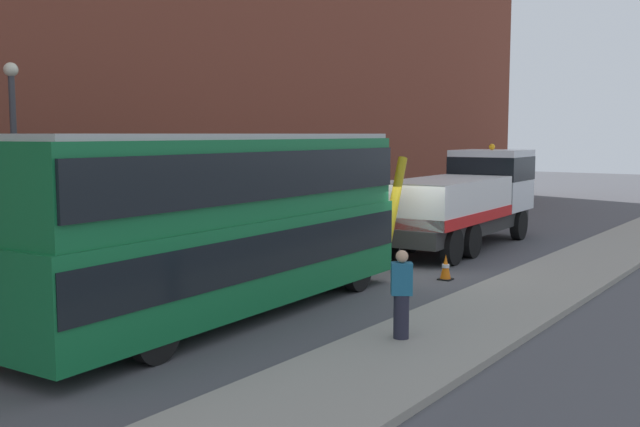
{
  "coord_description": "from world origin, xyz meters",
  "views": [
    {
      "loc": [
        -18.46,
        -10.44,
        4.06
      ],
      "look_at": [
        -2.98,
        0.54,
        2.0
      ],
      "focal_mm": 41.4,
      "sensor_mm": 36.0,
      "label": 1
    }
  ],
  "objects_px": {
    "traffic_cone_near_bus": "(446,268)",
    "double_decker_bus": "(226,217)",
    "pedestrian_onlooker": "(401,295)",
    "street_lamp": "(15,157)",
    "recovery_tow_truck": "(465,198)"
  },
  "relations": [
    {
      "from": "pedestrian_onlooker",
      "to": "double_decker_bus",
      "type": "bearing_deg",
      "value": 59.17
    },
    {
      "from": "pedestrian_onlooker",
      "to": "street_lamp",
      "type": "relative_size",
      "value": 0.29
    },
    {
      "from": "pedestrian_onlooker",
      "to": "street_lamp",
      "type": "xyz_separation_m",
      "value": [
        -1.41,
        10.38,
        2.49
      ]
    },
    {
      "from": "double_decker_bus",
      "to": "pedestrian_onlooker",
      "type": "distance_m",
      "value": 4.44
    },
    {
      "from": "double_decker_bus",
      "to": "street_lamp",
      "type": "height_order",
      "value": "street_lamp"
    },
    {
      "from": "traffic_cone_near_bus",
      "to": "double_decker_bus",
      "type": "bearing_deg",
      "value": 162.16
    },
    {
      "from": "recovery_tow_truck",
      "to": "pedestrian_onlooker",
      "type": "height_order",
      "value": "recovery_tow_truck"
    },
    {
      "from": "pedestrian_onlooker",
      "to": "traffic_cone_near_bus",
      "type": "xyz_separation_m",
      "value": [
        6.37,
        2.13,
        -0.64
      ]
    },
    {
      "from": "pedestrian_onlooker",
      "to": "street_lamp",
      "type": "distance_m",
      "value": 10.77
    },
    {
      "from": "pedestrian_onlooker",
      "to": "traffic_cone_near_bus",
      "type": "bearing_deg",
      "value": -15.58
    },
    {
      "from": "recovery_tow_truck",
      "to": "pedestrian_onlooker",
      "type": "relative_size",
      "value": 5.96
    },
    {
      "from": "traffic_cone_near_bus",
      "to": "recovery_tow_truck",
      "type": "bearing_deg",
      "value": 19.87
    },
    {
      "from": "recovery_tow_truck",
      "to": "traffic_cone_near_bus",
      "type": "xyz_separation_m",
      "value": [
        -5.94,
        -2.15,
        -1.42
      ]
    },
    {
      "from": "street_lamp",
      "to": "traffic_cone_near_bus",
      "type": "bearing_deg",
      "value": -46.71
    },
    {
      "from": "recovery_tow_truck",
      "to": "street_lamp",
      "type": "height_order",
      "value": "street_lamp"
    }
  ]
}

